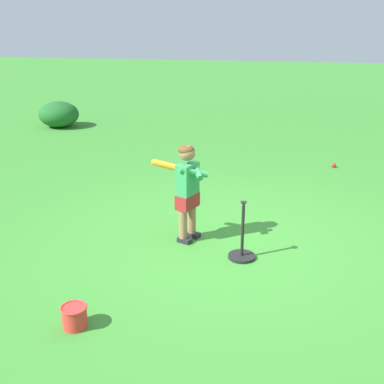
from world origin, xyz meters
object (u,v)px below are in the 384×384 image
child_batter (187,184)px  play_ball_midfield (334,165)px  batting_tee (242,249)px  toy_bucket (75,316)px

child_batter → play_ball_midfield: (1.87, 3.00, -0.61)m
child_batter → batting_tee: bearing=-28.2°
child_batter → play_ball_midfield: 3.59m
child_batter → toy_bucket: bearing=-109.2°
batting_tee → toy_bucket: 1.87m
play_ball_midfield → batting_tee: bearing=-110.3°
child_batter → toy_bucket: (-0.61, -1.74, -0.55)m
play_ball_midfield → toy_bucket: 5.36m
batting_tee → toy_bucket: batting_tee is taller
play_ball_midfield → toy_bucket: size_ratio=0.35×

